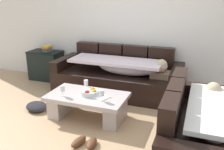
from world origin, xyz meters
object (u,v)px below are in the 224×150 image
wine_glass_near_left (63,89)px  book_stack_on_cabinet (47,49)px  coffee_table (88,103)px  pair_of_shoes (85,142)px  open_magazine (100,96)px  wine_glass_far_back (86,83)px  side_cabinet (46,65)px  couch_near_window (204,132)px  couch_along_wall (119,77)px  fruit_bowl (90,92)px  crumpled_garment (37,106)px  wine_glass_near_right (102,93)px

wine_glass_near_left → book_stack_on_cabinet: book_stack_on_cabinet is taller
coffee_table → pair_of_shoes: (0.30, -0.70, -0.19)m
wine_glass_near_left → open_magazine: (0.53, 0.17, -0.11)m
wine_glass_far_back → side_cabinet: 1.95m
couch_near_window → wine_glass_near_left: 2.03m
wine_glass_far_back → book_stack_on_cabinet: book_stack_on_cabinet is taller
couch_near_window → book_stack_on_cabinet: size_ratio=8.07×
couch_along_wall → fruit_bowl: couch_along_wall is taller
wine_glass_near_left → side_cabinet: (-1.34, 1.51, -0.17)m
couch_near_window → crumpled_garment: 2.64m
fruit_bowl → pair_of_shoes: 0.85m
fruit_bowl → pair_of_shoes: (0.25, -0.72, -0.38)m
pair_of_shoes → crumpled_garment: bearing=151.9°
couch_near_window → wine_glass_near_right: 1.43m
couch_along_wall → wine_glass_far_back: bearing=-104.4°
fruit_bowl → side_cabinet: (-1.70, 1.32, -0.10)m
crumpled_garment → coffee_table: bearing=3.6°
couch_near_window → open_magazine: size_ratio=6.38×
pair_of_shoes → crumpled_garment: crumpled_garment is taller
open_magazine → crumpled_garment: bearing=-154.6°
wine_glass_near_left → crumpled_garment: wine_glass_near_left is taller
fruit_bowl → pair_of_shoes: fruit_bowl is taller
couch_near_window → side_cabinet: couch_near_window is taller
couch_near_window → crumpled_garment: size_ratio=4.47×
couch_along_wall → wine_glass_near_right: (0.16, -1.25, 0.17)m
coffee_table → crumpled_garment: (-0.91, -0.06, -0.18)m
wine_glass_near_left → wine_glass_near_right: (0.62, 0.04, 0.00)m
fruit_bowl → side_cabinet: bearing=142.1°
coffee_table → wine_glass_near_right: size_ratio=7.23×
couch_along_wall → fruit_bowl: bearing=-95.0°
side_cabinet → coffee_table: bearing=-39.0°
coffee_table → wine_glass_near_left: size_ratio=7.23×
fruit_bowl → coffee_table: bearing=-153.1°
crumpled_garment → open_magazine: bearing=2.8°
coffee_table → wine_glass_far_back: 0.33m
couch_near_window → wine_glass_near_left: bearing=82.6°
couch_along_wall → fruit_bowl: (-0.10, -1.10, 0.09)m
fruit_bowl → book_stack_on_cabinet: 2.13m
coffee_table → fruit_bowl: bearing=26.9°
book_stack_on_cabinet → pair_of_shoes: book_stack_on_cabinet is taller
wine_glass_near_left → coffee_table: bearing=27.7°
couch_near_window → wine_glass_far_back: size_ratio=10.76×
wine_glass_near_right → pair_of_shoes: (-0.00, -0.57, -0.45)m
wine_glass_far_back → book_stack_on_cabinet: bearing=142.1°
pair_of_shoes → crumpled_garment: 1.37m
side_cabinet → book_stack_on_cabinet: 0.39m
couch_along_wall → wine_glass_far_back: (-0.24, -0.94, 0.17)m
couch_along_wall → wine_glass_near_left: (-0.46, -1.29, 0.17)m
open_magazine → fruit_bowl: bearing=-165.8°
open_magazine → couch_near_window: bearing=6.6°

